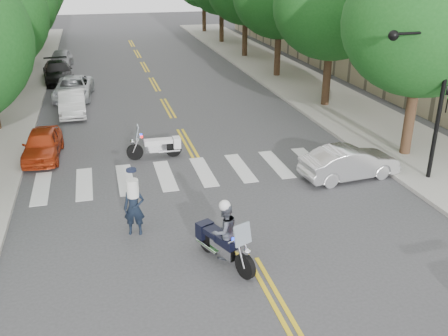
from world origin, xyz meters
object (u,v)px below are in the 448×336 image
object	(u,v)px
motorcycle_police	(223,235)
motorcycle_parked	(159,146)
convertible	(350,163)
officer_standing	(134,208)

from	to	relation	value
motorcycle_police	motorcycle_parked	world-z (taller)	motorcycle_police
motorcycle_police	convertible	xyz separation A→B (m)	(6.19, 4.42, -0.23)
motorcycle_parked	convertible	distance (m)	7.93
officer_standing	motorcycle_parked	bearing A→B (deg)	87.97
motorcycle_police	motorcycle_parked	bearing A→B (deg)	-108.68
motorcycle_police	officer_standing	distance (m)	3.16
motorcycle_parked	motorcycle_police	bearing A→B (deg)	-175.69
motorcycle_police	motorcycle_parked	distance (m)	8.46
convertible	motorcycle_police	bearing A→B (deg)	120.03
motorcycle_police	officer_standing	size ratio (longest dim) A/B	1.30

